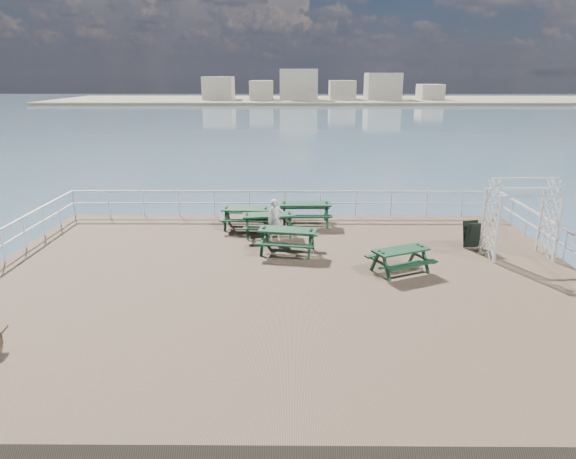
# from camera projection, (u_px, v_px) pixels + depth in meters

# --- Properties ---
(ground) EXTENTS (18.00, 14.00, 0.30)m
(ground) POSITION_uv_depth(u_px,v_px,m) (282.00, 283.00, 15.00)
(ground) COLOR brown
(ground) RESTS_ON ground
(sea_backdrop) EXTENTS (300.00, 300.00, 9.20)m
(sea_backdrop) POSITION_uv_depth(u_px,v_px,m) (336.00, 96.00, 143.21)
(sea_backdrop) COLOR #476277
(sea_backdrop) RESTS_ON ground
(railing) EXTENTS (17.77, 13.76, 1.10)m
(railing) POSITION_uv_depth(u_px,v_px,m) (281.00, 225.00, 17.15)
(railing) COLOR silver
(railing) RESTS_ON ground
(picnic_table_a) EXTENTS (1.90, 1.57, 0.89)m
(picnic_table_a) POSITION_uv_depth(u_px,v_px,m) (246.00, 214.00, 19.72)
(picnic_table_a) COLOR #13361D
(picnic_table_a) RESTS_ON ground
(picnic_table_b) EXTENTS (2.02, 1.64, 0.97)m
(picnic_table_b) POSITION_uv_depth(u_px,v_px,m) (305.00, 209.00, 20.19)
(picnic_table_b) COLOR #13361D
(picnic_table_b) RESTS_ON ground
(picnic_table_c) EXTENTS (2.01, 1.69, 0.90)m
(picnic_table_c) POSITION_uv_depth(u_px,v_px,m) (268.00, 220.00, 18.84)
(picnic_table_c) COLOR #13361D
(picnic_table_c) RESTS_ON ground
(picnic_table_d) EXTENTS (2.13, 1.83, 0.92)m
(picnic_table_d) POSITION_uv_depth(u_px,v_px,m) (288.00, 236.00, 16.98)
(picnic_table_d) COLOR #13361D
(picnic_table_d) RESTS_ON ground
(picnic_table_e) EXTENTS (2.11, 1.96, 0.82)m
(picnic_table_e) POSITION_uv_depth(u_px,v_px,m) (401.00, 256.00, 15.31)
(picnic_table_e) COLOR #13361D
(picnic_table_e) RESTS_ON ground
(trellis_arbor) EXTENTS (2.17, 1.25, 2.62)m
(trellis_arbor) POSITION_uv_depth(u_px,v_px,m) (520.00, 222.00, 16.42)
(trellis_arbor) COLOR silver
(trellis_arbor) RESTS_ON ground
(sandwich_board) EXTENTS (0.64, 0.54, 0.93)m
(sandwich_board) POSITION_uv_depth(u_px,v_px,m) (472.00, 235.00, 17.52)
(sandwich_board) COLOR black
(sandwich_board) RESTS_ON ground
(person) EXTENTS (0.59, 0.43, 1.50)m
(person) POSITION_uv_depth(u_px,v_px,m) (275.00, 220.00, 18.18)
(person) COLOR silver
(person) RESTS_ON ground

